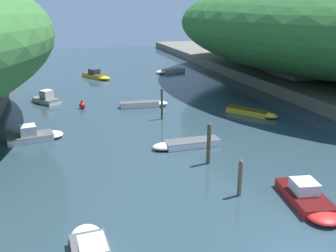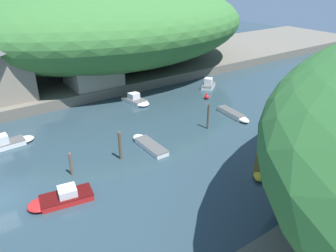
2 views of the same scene
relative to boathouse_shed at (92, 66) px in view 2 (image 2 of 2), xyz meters
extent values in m
plane|color=#283D47|center=(20.17, 12.39, -4.33)|extent=(130.00, 130.00, 0.00)
cube|color=#666056|center=(-7.33, 12.39, -3.57)|extent=(22.00, 120.00, 1.51)
ellipsoid|color=#387033|center=(-8.43, 8.03, 4.45)|extent=(36.74, 51.44, 14.55)
cube|color=gray|center=(0.00, 0.00, -1.06)|extent=(6.90, 7.43, 3.53)
pyramid|color=#4C4C51|center=(0.00, 0.00, 1.66)|extent=(7.46, 8.02, 1.92)
cube|color=white|center=(10.61, -15.41, -4.06)|extent=(1.91, 4.55, 0.54)
ellipsoid|color=white|center=(10.50, -13.18, -4.06)|extent=(1.72, 2.31, 0.54)
cube|color=#525252|center=(10.61, -15.41, -3.77)|extent=(1.95, 4.64, 0.03)
cube|color=silver|center=(10.62, -15.55, -3.30)|extent=(1.26, 1.62, 0.97)
cube|color=white|center=(8.26, 16.48, -4.04)|extent=(3.39, 3.72, 0.58)
ellipsoid|color=white|center=(7.25, 17.83, -4.04)|extent=(2.31, 2.32, 0.58)
cube|color=#525252|center=(8.26, 16.48, -3.74)|extent=(3.46, 3.80, 0.03)
cube|color=silver|center=(8.32, 16.40, -3.23)|extent=(1.67, 1.66, 1.03)
cube|color=gold|center=(15.63, 31.56, -4.03)|extent=(3.89, 5.05, 0.58)
ellipsoid|color=gold|center=(16.76, 29.47, -4.03)|extent=(2.67, 2.92, 0.58)
cube|color=#4C3E0E|center=(15.63, 31.56, -3.73)|extent=(3.96, 5.15, 0.03)
cube|color=#333842|center=(15.56, 31.69, -3.32)|extent=(1.93, 2.08, 0.85)
cube|color=red|center=(23.51, -12.77, -4.06)|extent=(2.66, 4.49, 0.53)
ellipsoid|color=red|center=(23.17, -14.85, -4.06)|extent=(2.22, 2.40, 0.53)
cube|color=#450A0A|center=(23.51, -12.77, -3.78)|extent=(2.72, 4.58, 0.03)
cube|color=silver|center=(23.54, -12.64, -3.43)|extent=(1.62, 1.69, 0.73)
cube|color=silver|center=(18.64, 11.48, -4.03)|extent=(4.55, 1.64, 0.60)
ellipsoid|color=silver|center=(20.86, 11.28, -4.03)|extent=(2.33, 1.37, 0.60)
cube|color=#504E4A|center=(18.64, 11.48, -3.71)|extent=(4.64, 1.67, 0.03)
cube|color=white|center=(20.17, -2.16, -4.06)|extent=(4.62, 1.54, 0.53)
ellipsoid|color=white|center=(17.87, -2.18, -4.06)|extent=(2.31, 1.45, 0.53)
cube|color=#525252|center=(20.17, -2.16, -3.78)|extent=(4.71, 1.57, 0.03)
cube|color=white|center=(7.00, 3.20, -4.07)|extent=(4.06, 2.52, 0.52)
ellipsoid|color=white|center=(8.88, 3.51, -4.07)|extent=(2.17, 2.12, 0.52)
cube|color=#525252|center=(7.00, 3.20, -3.79)|extent=(4.14, 2.57, 0.03)
cube|color=silver|center=(6.89, 3.18, -3.36)|extent=(1.53, 1.55, 0.88)
cube|color=gold|center=(29.24, 5.22, -4.04)|extent=(3.74, 4.39, 0.58)
ellipsoid|color=gold|center=(30.59, 3.41, -4.04)|extent=(2.33, 2.54, 0.58)
cube|color=#4C3E0E|center=(29.24, 5.22, -3.73)|extent=(3.81, 4.48, 0.03)
cylinder|color=brown|center=(20.03, -11.02, -3.21)|extent=(0.27, 0.27, 2.24)
sphere|color=brown|center=(20.03, -11.02, -2.03)|extent=(0.24, 0.24, 0.24)
cylinder|color=brown|center=(20.09, -5.85, -2.84)|extent=(0.30, 0.30, 2.98)
sphere|color=brown|center=(20.09, -5.85, -1.28)|extent=(0.27, 0.27, 0.27)
cylinder|color=#4C3D2D|center=(19.86, 6.20, -2.77)|extent=(0.23, 0.23, 3.11)
sphere|color=#4C3D2D|center=(19.86, 6.20, -1.17)|extent=(0.21, 0.21, 0.21)
sphere|color=red|center=(12.20, 12.71, -3.96)|extent=(0.73, 0.73, 0.73)
cone|color=red|center=(12.20, 12.71, -3.41)|extent=(0.37, 0.37, 0.37)
camera|label=1|loc=(9.82, -29.80, 7.06)|focal=40.00mm
camera|label=2|loc=(46.75, -18.47, 13.55)|focal=35.00mm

